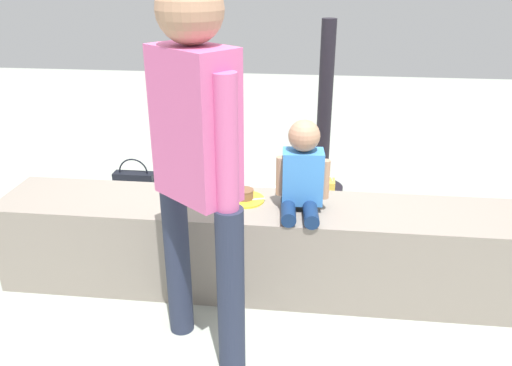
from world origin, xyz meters
The scene contains 13 objects.
ground_plane centered at (0.00, 0.00, 0.00)m, with size 12.00×12.00×0.00m, color #9DA599.
concrete_ledge centered at (0.00, 0.00, 0.25)m, with size 2.90×0.47×0.51m, color gray.
child_seated centered at (0.21, -0.03, 0.72)m, with size 0.28×0.32×0.48m.
adult_standing centered at (-0.21, -0.55, 1.01)m, with size 0.42×0.38×1.68m.
cake_plate centered at (-0.10, 0.05, 0.53)m, with size 0.22×0.22×0.07m.
gift_bag centered at (0.33, 0.97, 0.13)m, with size 0.20×0.12×0.30m.
railing_post centered at (0.34, 1.36, 0.53)m, with size 0.36×0.36×1.34m.
water_bottle_near_gift centered at (-0.87, 1.32, 0.09)m, with size 0.06×0.06×0.19m.
water_bottle_far_side centered at (-0.70, 1.00, 0.09)m, with size 0.07×0.07×0.19m.
party_cup_red centered at (-1.07, 0.64, 0.05)m, with size 0.07×0.07×0.10m, color red.
cake_box_white centered at (-0.04, 0.97, 0.07)m, with size 0.31×0.26×0.14m, color white.
handbag_black_leather centered at (-1.13, 1.10, 0.11)m, with size 0.32×0.10×0.31m.
handbag_brown_canvas centered at (-0.40, 0.45, 0.12)m, with size 0.28×0.11×0.32m.
Camera 1 is at (0.25, -2.47, 1.71)m, focal length 35.92 mm.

